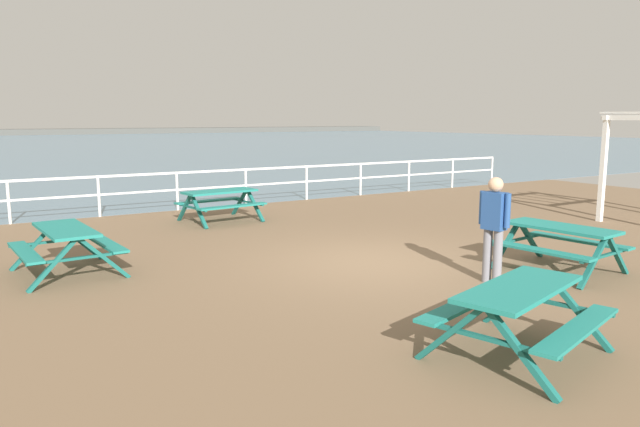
% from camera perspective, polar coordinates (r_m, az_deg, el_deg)
% --- Properties ---
extents(ground_plane, '(30.00, 24.00, 0.20)m').
position_cam_1_polar(ground_plane, '(10.65, 5.23, -5.22)').
color(ground_plane, brown).
extents(sea_band, '(142.00, 90.00, 0.01)m').
position_cam_1_polar(sea_band, '(61.36, -25.93, 5.88)').
color(sea_band, slate).
rests_on(sea_band, ground).
extents(distant_shoreline, '(142.00, 6.00, 1.80)m').
position_cam_1_polar(distant_shoreline, '(104.21, -28.40, 6.68)').
color(distant_shoreline, '#4C4C47').
rests_on(distant_shoreline, ground).
extents(seaward_railing, '(23.07, 0.07, 1.08)m').
position_cam_1_polar(seaward_railing, '(17.25, -10.36, 3.08)').
color(seaward_railing, white).
rests_on(seaward_railing, ground).
extents(picnic_table_near_left, '(2.15, 1.95, 0.80)m').
position_cam_1_polar(picnic_table_near_left, '(6.72, 18.67, -8.24)').
color(picnic_table_near_left, '#1E7A70').
rests_on(picnic_table_near_left, ground).
extents(picnic_table_near_right, '(1.65, 1.90, 0.80)m').
position_cam_1_polar(picnic_table_near_right, '(10.52, -23.33, -2.31)').
color(picnic_table_near_right, '#1E7A70').
rests_on(picnic_table_near_right, ground).
extents(picnic_table_mid_centre, '(1.72, 1.96, 0.80)m').
position_cam_1_polar(picnic_table_mid_centre, '(10.61, 22.18, -2.14)').
color(picnic_table_mid_centre, '#1E7A70').
rests_on(picnic_table_mid_centre, ground).
extents(picnic_table_far_left, '(1.96, 1.72, 0.80)m').
position_cam_1_polar(picnic_table_far_left, '(14.87, -9.63, 1.48)').
color(picnic_table_far_left, '#1E7A70').
rests_on(picnic_table_far_left, ground).
extents(visitor, '(0.28, 0.52, 1.66)m').
position_cam_1_polar(visitor, '(9.45, 16.46, -0.90)').
color(visitor, slate).
rests_on(visitor, ground).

